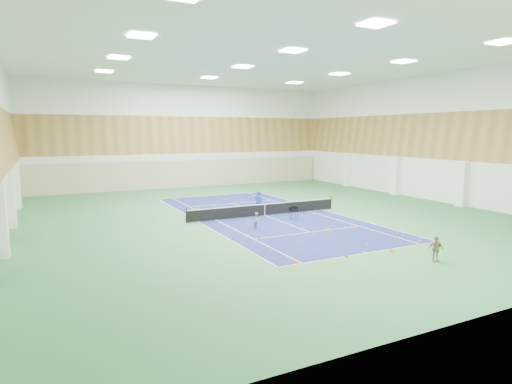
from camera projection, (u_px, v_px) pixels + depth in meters
ground at (265, 215)px, 33.77m from camera, size 40.00×40.00×0.00m
room_shell at (265, 139)px, 32.94m from camera, size 36.00×40.00×12.00m
wood_cladding at (265, 113)px, 32.66m from camera, size 36.00×40.00×8.00m
ceiling_light_grid at (265, 60)px, 32.12m from camera, size 21.40×25.40×0.06m
court_surface at (265, 215)px, 33.77m from camera, size 10.97×23.77×0.01m
tennis_balls_scatter at (265, 215)px, 33.77m from camera, size 10.57×22.77×0.07m
tennis_net at (265, 209)px, 33.70m from camera, size 12.80×0.10×1.10m
back_curtain at (188, 174)px, 51.05m from camera, size 35.40×0.16×3.20m
door_left_b at (1, 223)px, 25.70m from camera, size 0.08×1.80×2.20m
coach at (258, 201)px, 35.25m from camera, size 0.67×0.48×1.72m
child_court at (257, 220)px, 29.10m from camera, size 0.69×0.64×1.13m
child_apron at (436, 249)px, 21.68m from camera, size 0.84×0.55×1.33m
ball_cart at (294, 213)px, 32.20m from camera, size 0.63×0.63×0.96m
cone_svc_a at (260, 238)px, 26.27m from camera, size 0.17×0.17×0.19m
cone_svc_b at (287, 233)px, 27.48m from camera, size 0.19×0.19×0.21m
cone_svc_c at (329, 227)px, 29.04m from camera, size 0.22×0.22×0.24m
cone_svc_d at (352, 224)px, 30.15m from camera, size 0.19×0.19×0.21m
cone_base_a at (294, 261)px, 21.53m from camera, size 0.19×0.19×0.21m
cone_base_b at (347, 255)px, 22.55m from camera, size 0.18×0.18×0.20m
cone_base_c at (391, 250)px, 23.39m from camera, size 0.23×0.23×0.25m
cone_base_d at (420, 240)px, 25.64m from camera, size 0.20×0.20×0.22m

